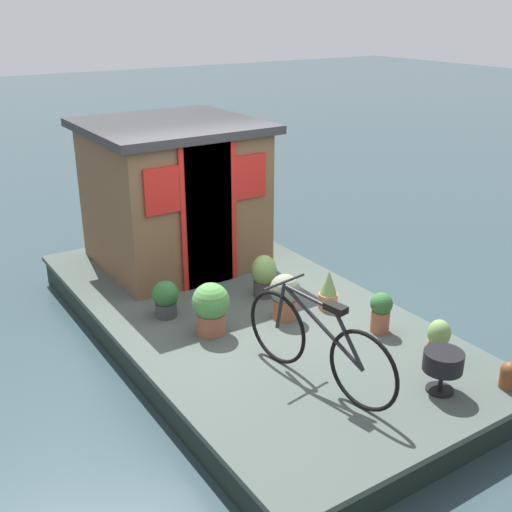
{
  "coord_description": "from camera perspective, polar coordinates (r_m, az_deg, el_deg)",
  "views": [
    {
      "loc": [
        -5.29,
        3.31,
        3.51
      ],
      "look_at": [
        -0.2,
        0.0,
        1.07
      ],
      "focal_mm": 44.15,
      "sensor_mm": 36.0,
      "label": 1
    }
  ],
  "objects": [
    {
      "name": "ground_plane",
      "position": [
        7.16,
        -0.88,
        -7.44
      ],
      "size": [
        60.0,
        60.0,
        0.0
      ],
      "primitive_type": "plane",
      "color": "#2D4247"
    },
    {
      "name": "houseboat_deck",
      "position": [
        7.07,
        -0.89,
        -6.14
      ],
      "size": [
        5.63,
        2.93,
        0.37
      ],
      "color": "#424C47",
      "rests_on": "ground_plane"
    },
    {
      "name": "houseboat_cabin",
      "position": [
        8.05,
        -7.44,
        5.68
      ],
      "size": [
        1.99,
        2.06,
        1.81
      ],
      "color": "brown",
      "rests_on": "houseboat_deck"
    },
    {
      "name": "bicycle",
      "position": [
        5.54,
        5.6,
        -7.93
      ],
      "size": [
        1.7,
        0.5,
        0.85
      ],
      "color": "black",
      "rests_on": "houseboat_deck"
    },
    {
      "name": "potted_plant_fern",
      "position": [
        6.68,
        2.63,
        -3.56
      ],
      "size": [
        0.33,
        0.33,
        0.51
      ],
      "color": "#935138",
      "rests_on": "houseboat_deck"
    },
    {
      "name": "potted_plant_rosemary",
      "position": [
        7.19,
        0.74,
        -1.75
      ],
      "size": [
        0.29,
        0.29,
        0.5
      ],
      "color": "#38383D",
      "rests_on": "houseboat_deck"
    },
    {
      "name": "potted_plant_thyme",
      "position": [
        6.39,
        -4.11,
        -4.62
      ],
      "size": [
        0.38,
        0.38,
        0.55
      ],
      "color": "#935138",
      "rests_on": "houseboat_deck"
    },
    {
      "name": "potted_plant_ivy",
      "position": [
        6.23,
        16.2,
        -7.19
      ],
      "size": [
        0.22,
        0.22,
        0.4
      ],
      "color": "#935138",
      "rests_on": "houseboat_deck"
    },
    {
      "name": "potted_plant_succulent",
      "position": [
        6.81,
        -8.19,
        -3.79
      ],
      "size": [
        0.29,
        0.29,
        0.41
      ],
      "color": "#38383D",
      "rests_on": "houseboat_deck"
    },
    {
      "name": "potted_plant_sage",
      "position": [
        6.97,
        6.56,
        -3.13
      ],
      "size": [
        0.21,
        0.21,
        0.45
      ],
      "color": "#C6754C",
      "rests_on": "houseboat_deck"
    },
    {
      "name": "potted_plant_basil",
      "position": [
        6.55,
        11.25,
        -4.91
      ],
      "size": [
        0.23,
        0.23,
        0.43
      ],
      "color": "#935138",
      "rests_on": "houseboat_deck"
    },
    {
      "name": "charcoal_grill",
      "position": [
        5.7,
        16.59,
        -9.26
      ],
      "size": [
        0.35,
        0.35,
        0.39
      ],
      "color": "black",
      "rests_on": "houseboat_deck"
    },
    {
      "name": "mooring_bollard",
      "position": [
        6.01,
        21.96,
        -9.94
      ],
      "size": [
        0.16,
        0.16,
        0.25
      ],
      "color": "brown",
      "rests_on": "houseboat_deck"
    }
  ]
}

